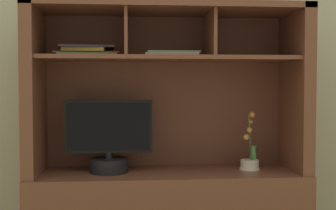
% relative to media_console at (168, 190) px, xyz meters
% --- Properties ---
extents(back_wall, '(6.00, 0.02, 2.80)m').
position_rel_media_console_xyz_m(back_wall, '(0.00, 0.24, 0.96)').
color(back_wall, '#A4A686').
rests_on(back_wall, ground).
extents(media_console, '(1.38, 0.46, 1.37)m').
position_rel_media_console_xyz_m(media_console, '(0.00, 0.00, 0.00)').
color(media_console, brown).
rests_on(media_console, ground).
extents(tv_monitor, '(0.44, 0.19, 0.37)m').
position_rel_media_console_xyz_m(tv_monitor, '(-0.30, -0.01, 0.25)').
color(tv_monitor, black).
rests_on(tv_monitor, media_console).
extents(potted_orchid, '(0.11, 0.11, 0.30)m').
position_rel_media_console_xyz_m(potted_orchid, '(0.43, 0.01, 0.15)').
color(potted_orchid, silver).
rests_on(potted_orchid, media_console).
extents(magazine_stack_left, '(0.27, 0.20, 0.02)m').
position_rel_media_console_xyz_m(magazine_stack_left, '(0.02, -0.05, 0.69)').
color(magazine_stack_left, gray).
rests_on(magazine_stack_left, media_console).
extents(magazine_stack_centre, '(0.33, 0.26, 0.05)m').
position_rel_media_console_xyz_m(magazine_stack_centre, '(-0.41, 0.03, 0.71)').
color(magazine_stack_centre, '#4B805E').
rests_on(magazine_stack_centre, media_console).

